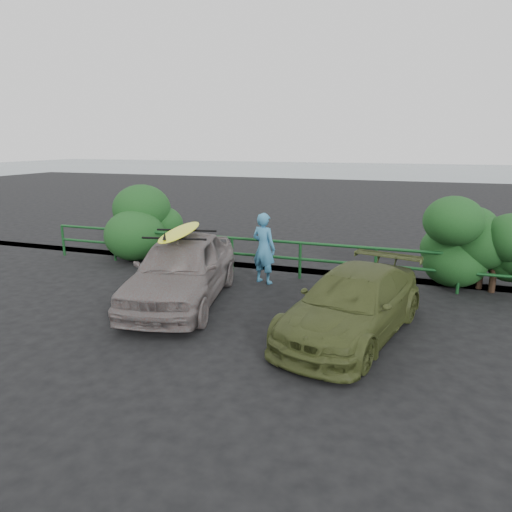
{
  "coord_description": "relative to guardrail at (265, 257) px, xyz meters",
  "views": [
    {
      "loc": [
        3.82,
        -6.77,
        3.64
      ],
      "look_at": [
        0.59,
        2.51,
        1.19
      ],
      "focal_mm": 32.0,
      "sensor_mm": 36.0,
      "label": 1
    }
  ],
  "objects": [
    {
      "name": "man",
      "position": [
        0.18,
        -0.69,
        0.42
      ],
      "size": [
        0.79,
        0.64,
        1.88
      ],
      "primitive_type": "imported",
      "rotation": [
        0.0,
        0.0,
        2.83
      ],
      "color": "teal",
      "rests_on": "ground"
    },
    {
      "name": "guardrail",
      "position": [
        0.0,
        0.0,
        0.0
      ],
      "size": [
        14.0,
        0.08,
        1.04
      ],
      "primitive_type": null,
      "color": "#14461D",
      "rests_on": "ground"
    },
    {
      "name": "sedan",
      "position": [
        -1.15,
        -2.71,
        0.27
      ],
      "size": [
        2.75,
        4.93,
        1.59
      ],
      "primitive_type": "imported",
      "rotation": [
        0.0,
        0.0,
        0.2
      ],
      "color": "slate",
      "rests_on": "ground"
    },
    {
      "name": "shrub_left",
      "position": [
        -4.8,
        0.4,
        0.58
      ],
      "size": [
        3.2,
        2.4,
        2.2
      ],
      "primitive_type": null,
      "color": "#1B491C",
      "rests_on": "ground"
    },
    {
      "name": "roof_rack",
      "position": [
        -1.15,
        -2.71,
        1.09
      ],
      "size": [
        1.63,
        1.28,
        0.05
      ],
      "primitive_type": null,
      "rotation": [
        0.0,
        0.0,
        0.2
      ],
      "color": "black",
      "rests_on": "sedan"
    },
    {
      "name": "olive_vehicle",
      "position": [
        2.86,
        -3.35,
        0.11
      ],
      "size": [
        2.78,
        4.65,
        1.26
      ],
      "primitive_type": "imported",
      "rotation": [
        0.0,
        0.0,
        -0.25
      ],
      "color": "#404920",
      "rests_on": "ground"
    },
    {
      "name": "surfboard",
      "position": [
        -1.15,
        -2.71,
        1.15
      ],
      "size": [
        1.05,
        2.68,
        0.08
      ],
      "primitive_type": "ellipsoid",
      "rotation": [
        0.0,
        0.0,
        0.2
      ],
      "color": "yellow",
      "rests_on": "roof_rack"
    },
    {
      "name": "ground",
      "position": [
        0.0,
        -5.0,
        -0.52
      ],
      "size": [
        80.0,
        80.0,
        0.0
      ],
      "primitive_type": "plane",
      "color": "black"
    },
    {
      "name": "shrub_right",
      "position": [
        5.0,
        0.5,
        0.57
      ],
      "size": [
        3.2,
        2.4,
        2.17
      ],
      "primitive_type": null,
      "color": "#1B491C",
      "rests_on": "ground"
    },
    {
      "name": "ocean",
      "position": [
        0.0,
        55.0,
        -0.52
      ],
      "size": [
        200.0,
        200.0,
        0.0
      ],
      "primitive_type": "plane",
      "color": "slate",
      "rests_on": "ground"
    }
  ]
}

